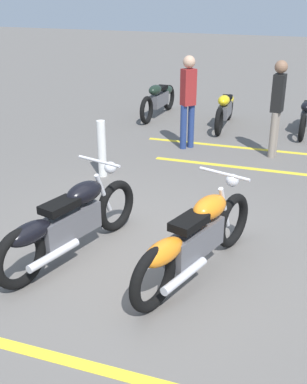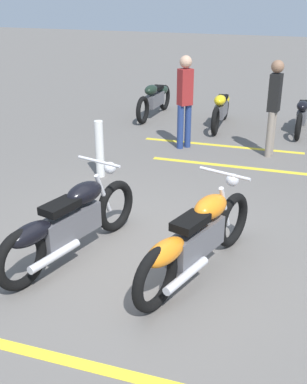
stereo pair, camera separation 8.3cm
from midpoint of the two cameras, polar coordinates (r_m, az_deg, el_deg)
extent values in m
plane|color=#66605B|center=(5.53, -1.42, -7.99)|extent=(60.00, 60.00, 0.00)
torus|color=black|center=(5.71, 9.99, -3.44)|extent=(0.68, 0.28, 0.67)
torus|color=black|center=(4.55, 0.50, -10.55)|extent=(0.68, 0.28, 0.67)
cube|color=#59595E|center=(5.02, 5.55, -6.01)|extent=(0.87, 0.43, 0.32)
ellipsoid|color=orange|center=(5.09, 7.31, -1.86)|extent=(0.58, 0.41, 0.24)
ellipsoid|color=orange|center=(4.54, 1.74, -7.29)|extent=(0.60, 0.38, 0.22)
cube|color=black|center=(4.79, 4.85, -3.70)|extent=(0.49, 0.35, 0.09)
cylinder|color=silver|center=(5.41, 9.03, -1.86)|extent=(0.27, 0.12, 0.56)
cylinder|color=silver|center=(5.20, 9.05, 2.18)|extent=(0.20, 0.61, 0.04)
sphere|color=silver|center=(5.42, 9.99, 1.40)|extent=(0.15, 0.15, 0.15)
cylinder|color=silver|center=(4.75, 4.31, -10.08)|extent=(0.70, 0.27, 0.09)
torus|color=black|center=(6.01, -4.20, -1.69)|extent=(0.68, 0.25, 0.67)
torus|color=black|center=(5.05, -15.45, -7.79)|extent=(0.68, 0.25, 0.67)
cube|color=#59595E|center=(5.43, -9.72, -3.90)|extent=(0.87, 0.40, 0.32)
ellipsoid|color=black|center=(5.47, -7.98, -0.06)|extent=(0.57, 0.39, 0.24)
ellipsoid|color=black|center=(5.02, -14.34, -4.85)|extent=(0.60, 0.36, 0.22)
cube|color=black|center=(5.22, -10.92, -1.69)|extent=(0.48, 0.33, 0.09)
cylinder|color=silver|center=(5.75, -5.71, -0.12)|extent=(0.27, 0.11, 0.56)
cylinder|color=silver|center=(5.56, -6.21, 3.73)|extent=(0.17, 0.61, 0.04)
sphere|color=silver|center=(5.75, -4.85, 2.97)|extent=(0.15, 0.15, 0.15)
cylinder|color=silver|center=(5.17, -11.57, -7.52)|extent=(0.70, 0.24, 0.09)
torus|color=black|center=(10.17, 17.87, 7.48)|extent=(0.58, 0.10, 0.58)
cube|color=#59595E|center=(10.84, 18.30, 8.77)|extent=(0.72, 0.19, 0.27)
ellipsoid|color=black|center=(10.56, 18.36, 9.84)|extent=(0.45, 0.24, 0.21)
torus|color=black|center=(10.17, 8.19, 8.47)|extent=(0.61, 0.15, 0.61)
torus|color=black|center=(11.53, 9.41, 10.15)|extent=(0.61, 0.15, 0.61)
cube|color=#59595E|center=(10.87, 8.90, 9.81)|extent=(0.78, 0.26, 0.29)
ellipsoid|color=yellow|center=(10.58, 8.78, 10.95)|extent=(0.49, 0.29, 0.22)
ellipsoid|color=yellow|center=(11.35, 9.37, 11.00)|extent=(0.52, 0.26, 0.20)
cube|color=black|center=(10.93, 9.09, 11.23)|extent=(0.42, 0.25, 0.08)
torus|color=black|center=(11.01, -0.64, 9.93)|extent=(0.64, 0.11, 0.64)
torus|color=black|center=(12.37, 2.07, 11.41)|extent=(0.64, 0.11, 0.64)
cube|color=#59595E|center=(11.71, 0.88, 11.15)|extent=(0.80, 0.21, 0.31)
ellipsoid|color=black|center=(11.42, 0.41, 12.30)|extent=(0.50, 0.27, 0.23)
ellipsoid|color=black|center=(12.18, 1.83, 12.26)|extent=(0.54, 0.23, 0.21)
cube|color=black|center=(11.77, 1.11, 12.54)|extent=(0.42, 0.23, 0.09)
cylinder|color=gray|center=(9.11, 14.83, 6.96)|extent=(0.12, 0.12, 0.84)
cylinder|color=gray|center=(8.95, 14.58, 6.69)|extent=(0.12, 0.12, 0.84)
cube|color=black|center=(8.86, 15.21, 11.52)|extent=(0.26, 0.21, 0.67)
sphere|color=#8C664C|center=(8.78, 15.53, 14.45)|extent=(0.23, 0.23, 0.23)
cylinder|color=navy|center=(9.29, 4.84, 7.98)|extent=(0.12, 0.12, 0.85)
cylinder|color=navy|center=(9.19, 3.92, 7.85)|extent=(0.12, 0.12, 0.85)
cube|color=maroon|center=(9.07, 4.53, 12.58)|extent=(0.32, 0.31, 0.68)
sphere|color=tan|center=(8.99, 4.62, 15.50)|extent=(0.23, 0.23, 0.23)
cylinder|color=white|center=(7.77, -5.99, 5.23)|extent=(0.14, 0.14, 0.95)
cube|color=yellow|center=(4.15, -6.01, -20.59)|extent=(0.31, 3.20, 0.01)
cube|color=yellow|center=(8.41, 11.06, 2.93)|extent=(0.31, 3.20, 0.01)
cube|color=yellow|center=(9.55, 8.92, 5.55)|extent=(0.31, 3.20, 0.01)
camera|label=1|loc=(0.04, 90.42, -0.18)|focal=43.88mm
camera|label=2|loc=(0.04, -89.58, 0.18)|focal=43.88mm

